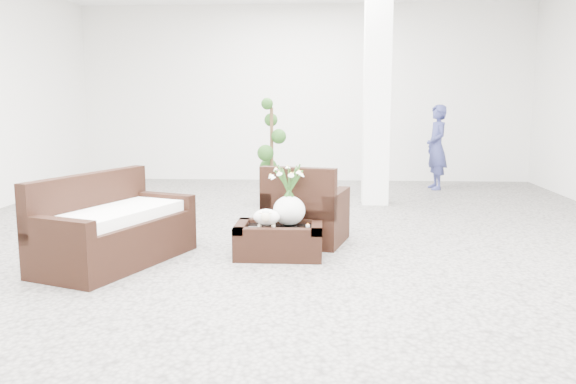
# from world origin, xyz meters

# --- Properties ---
(ground) EXTENTS (11.00, 11.00, 0.00)m
(ground) POSITION_xyz_m (0.00, 0.00, 0.00)
(ground) COLOR gray
(ground) RESTS_ON ground
(column) EXTENTS (0.40, 0.40, 3.50)m
(column) POSITION_xyz_m (1.20, 2.80, 1.75)
(column) COLOR white
(column) RESTS_ON ground
(coffee_table) EXTENTS (0.90, 0.60, 0.31)m
(coffee_table) POSITION_xyz_m (-0.07, -0.50, 0.16)
(coffee_table) COLOR black
(coffee_table) RESTS_ON ground
(sheep_figurine) EXTENTS (0.28, 0.23, 0.21)m
(sheep_figurine) POSITION_xyz_m (-0.19, -0.60, 0.42)
(sheep_figurine) COLOR white
(sheep_figurine) RESTS_ON coffee_table
(planter_narcissus) EXTENTS (0.44, 0.44, 0.80)m
(planter_narcissus) POSITION_xyz_m (0.03, -0.40, 0.71)
(planter_narcissus) COLOR white
(planter_narcissus) RESTS_ON coffee_table
(tealight) EXTENTS (0.04, 0.04, 0.03)m
(tealight) POSITION_xyz_m (0.23, -0.48, 0.33)
(tealight) COLOR white
(tealight) RESTS_ON coffee_table
(armchair) EXTENTS (1.02, 0.99, 0.90)m
(armchair) POSITION_xyz_m (0.20, 0.16, 0.45)
(armchair) COLOR black
(armchair) RESTS_ON ground
(loveseat) EXTENTS (1.34, 1.84, 0.89)m
(loveseat) POSITION_xyz_m (-1.67, -0.86, 0.44)
(loveseat) COLOR black
(loveseat) RESTS_ON ground
(topiary) EXTENTS (0.43, 0.43, 1.62)m
(topiary) POSITION_xyz_m (-0.41, 2.57, 0.81)
(topiary) COLOR #1B3D13
(topiary) RESTS_ON ground
(shopper) EXTENTS (0.44, 0.61, 1.54)m
(shopper) POSITION_xyz_m (2.45, 4.40, 0.77)
(shopper) COLOR navy
(shopper) RESTS_ON ground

